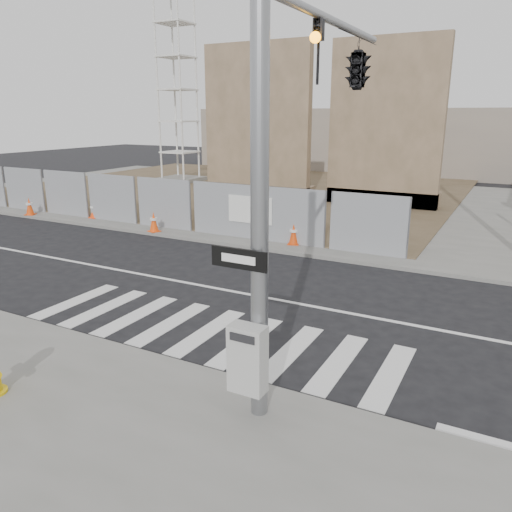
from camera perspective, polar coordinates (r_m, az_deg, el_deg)
The scene contains 11 objects.
ground at distance 13.10m, azimuth 0.44°, elevation -4.66°, with size 100.00×100.00×0.00m, color black.
sidewalk_far at distance 25.91m, azimuth 15.01°, elevation 5.30°, with size 50.00×20.00×0.12m, color slate.
signal_pole at distance 9.38m, azimuth 8.60°, elevation 16.82°, with size 0.96×5.87×7.00m.
chain_link_fence at distance 22.57m, azimuth -16.51°, elevation 6.41°, with size 24.60×0.04×2.00m, color gray.
concrete_wall_left at distance 27.12m, azimuth 0.15°, elevation 13.35°, with size 6.00×1.30×8.00m.
concrete_wall_right at distance 25.73m, azimuth 14.49°, elevation 12.72°, with size 5.50×1.30×8.00m.
crane_tower at distance 34.98m, azimuth -9.20°, elevation 23.02°, with size 2.60×2.60×18.15m.
traffic_cone_a at distance 25.26m, azimuth -24.47°, elevation 5.18°, with size 0.53×0.53×0.79m.
traffic_cone_b at distance 23.47m, azimuth -18.06°, elevation 5.07°, with size 0.46×0.46×0.77m.
traffic_cone_c at distance 20.08m, azimuth -11.61°, elevation 3.82°, with size 0.51×0.51×0.78m.
traffic_cone_d at distance 17.78m, azimuth 4.33°, elevation 2.53°, with size 0.48×0.48×0.77m.
Camera 1 is at (5.67, -10.87, 4.61)m, focal length 35.00 mm.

